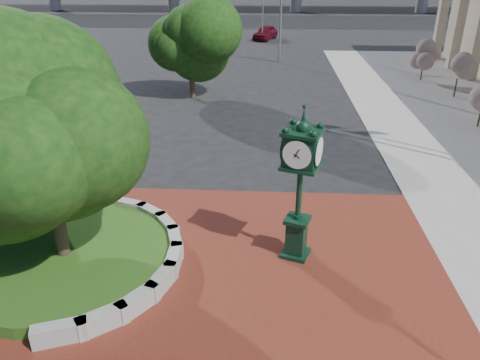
% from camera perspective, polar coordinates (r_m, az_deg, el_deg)
% --- Properties ---
extents(ground, '(200.00, 200.00, 0.00)m').
position_cam_1_polar(ground, '(13.72, -0.46, -10.99)').
color(ground, black).
rests_on(ground, ground).
extents(plaza, '(12.00, 12.00, 0.04)m').
position_cam_1_polar(plaza, '(12.92, -0.76, -13.56)').
color(plaza, maroon).
rests_on(plaza, ground).
extents(planter_wall, '(2.96, 6.77, 0.54)m').
position_cam_1_polar(planter_wall, '(13.97, -11.76, -9.48)').
color(planter_wall, '#9E9B93').
rests_on(planter_wall, ground).
extents(grass_bed, '(6.10, 6.10, 0.40)m').
position_cam_1_polar(grass_bed, '(14.75, -20.48, -8.99)').
color(grass_bed, '#214914').
rests_on(grass_bed, ground).
extents(tree_planter, '(5.20, 5.20, 6.33)m').
position_cam_1_polar(tree_planter, '(13.18, -22.81, 3.80)').
color(tree_planter, '#38281C').
rests_on(tree_planter, ground).
extents(tree_street, '(4.40, 4.40, 5.45)m').
position_cam_1_polar(tree_street, '(29.78, -6.06, 15.94)').
color(tree_street, '#38281C').
rests_on(tree_street, ground).
extents(post_clock, '(1.18, 1.18, 4.65)m').
position_cam_1_polar(post_clock, '(13.15, 7.32, 0.06)').
color(post_clock, black).
rests_on(post_clock, ground).
extents(parked_car, '(3.04, 4.54, 1.44)m').
position_cam_1_polar(parked_car, '(53.00, 3.11, 17.50)').
color(parked_car, '#550C18').
rests_on(parked_car, ground).
extents(shrub_mid, '(1.20, 1.20, 2.20)m').
position_cam_1_polar(shrub_mid, '(33.08, 25.10, 11.79)').
color(shrub_mid, '#38281C').
rests_on(shrub_mid, ground).
extents(shrub_far, '(1.20, 1.20, 2.20)m').
position_cam_1_polar(shrub_far, '(36.95, 21.53, 13.65)').
color(shrub_far, '#38281C').
rests_on(shrub_far, ground).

